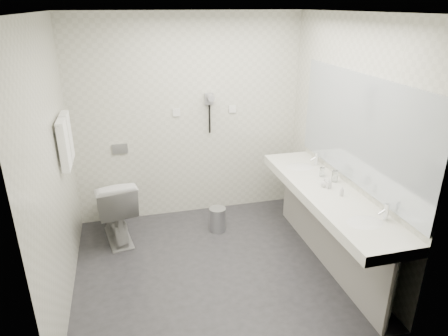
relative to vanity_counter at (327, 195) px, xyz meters
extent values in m
plane|color=#28272C|center=(-1.12, 0.20, -0.80)|extent=(2.80, 2.80, 0.00)
plane|color=silver|center=(-1.12, 0.20, 1.70)|extent=(2.80, 2.80, 0.00)
plane|color=beige|center=(-1.12, 1.50, 0.45)|extent=(2.80, 0.00, 2.80)
plane|color=beige|center=(-1.12, -1.10, 0.45)|extent=(2.80, 0.00, 2.80)
plane|color=beige|center=(-2.52, 0.20, 0.45)|extent=(0.00, 2.60, 2.60)
plane|color=beige|center=(0.27, 0.20, 0.45)|extent=(0.00, 2.60, 2.60)
cube|color=silver|center=(0.00, 0.00, 0.00)|extent=(0.55, 2.20, 0.10)
cube|color=#9A9691|center=(0.02, 0.00, -0.42)|extent=(0.03, 2.15, 0.75)
cylinder|color=silver|center=(0.05, -1.04, -0.42)|extent=(0.06, 0.06, 0.75)
cylinder|color=silver|center=(0.05, 1.04, -0.42)|extent=(0.06, 0.06, 0.75)
cube|color=#B2BCC6|center=(0.26, 0.00, 0.65)|extent=(0.02, 2.20, 1.05)
ellipsoid|color=silver|center=(0.00, -0.65, 0.04)|extent=(0.40, 0.31, 0.05)
ellipsoid|color=silver|center=(0.00, 0.65, 0.04)|extent=(0.40, 0.31, 0.05)
cylinder|color=silver|center=(0.19, -0.65, 0.12)|extent=(0.04, 0.04, 0.15)
cylinder|color=silver|center=(0.19, 0.65, 0.12)|extent=(0.04, 0.04, 0.15)
imported|color=silver|center=(0.03, 0.05, 0.10)|extent=(0.06, 0.06, 0.11)
imported|color=silver|center=(0.00, 0.09, 0.09)|extent=(0.10, 0.10, 0.09)
imported|color=silver|center=(0.07, -0.14, 0.10)|extent=(0.05, 0.05, 0.10)
cylinder|color=silver|center=(0.17, 0.18, 0.11)|extent=(0.08, 0.08, 0.12)
cylinder|color=silver|center=(0.10, 0.33, 0.10)|extent=(0.06, 0.06, 0.10)
imported|color=silver|center=(-2.09, 1.04, -0.41)|extent=(0.56, 0.83, 0.78)
cube|color=#B2B5BA|center=(-1.98, 1.49, 0.15)|extent=(0.18, 0.02, 0.12)
cylinder|color=#B2B5BA|center=(-0.91, 0.92, -0.66)|extent=(0.21, 0.21, 0.28)
cylinder|color=#B2B5BA|center=(-0.91, 0.92, -0.51)|extent=(0.20, 0.20, 0.02)
cylinder|color=silver|center=(-2.47, 0.75, 0.75)|extent=(0.02, 0.62, 0.02)
cube|color=white|center=(-2.46, 0.61, 0.53)|extent=(0.07, 0.24, 0.48)
cube|color=white|center=(-2.46, 0.89, 0.53)|extent=(0.07, 0.24, 0.48)
cube|color=gray|center=(-0.88, 1.47, 0.70)|extent=(0.10, 0.04, 0.14)
cylinder|color=gray|center=(-0.88, 1.40, 0.73)|extent=(0.08, 0.14, 0.08)
cylinder|color=black|center=(-0.88, 1.46, 0.45)|extent=(0.02, 0.02, 0.35)
cube|color=silver|center=(-1.27, 1.49, 0.55)|extent=(0.09, 0.02, 0.09)
cube|color=silver|center=(-0.57, 1.49, 0.55)|extent=(0.09, 0.02, 0.09)
camera|label=1|loc=(-1.89, -3.23, 1.76)|focal=32.22mm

